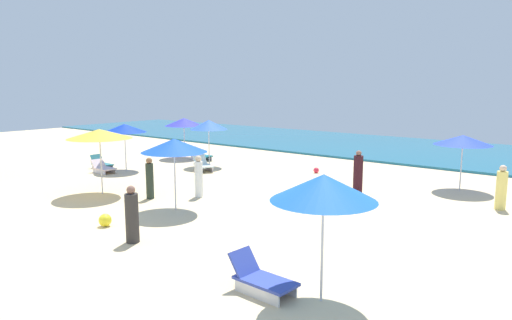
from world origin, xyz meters
TOP-DOWN VIEW (x-y plane):
  - ground_plane at (0.00, 0.00)m, footprint 60.00×60.00m
  - ocean at (0.00, 24.07)m, footprint 60.00×11.85m
  - umbrella_0 at (7.98, 14.08)m, footprint 2.21×2.21m
  - umbrella_1 at (-2.45, 4.70)m, footprint 2.42×2.42m
  - umbrella_2 at (8.82, 2.21)m, footprint 2.04×2.04m
  - lounge_chair_2_0 at (7.68, 1.77)m, footprint 1.44×0.71m
  - umbrella_3 at (1.51, 4.92)m, footprint 2.18×2.18m
  - umbrella_4 at (-5.98, 8.31)m, footprint 2.07×2.07m
  - lounge_chair_4_0 at (-7.34, 7.82)m, footprint 1.25×0.64m
  - lounge_chair_4_1 at (-6.29, 7.23)m, footprint 1.24×0.68m
  - umbrella_5 at (-3.65, 11.70)m, footprint 1.91×1.91m
  - lounge_chair_5_0 at (-2.98, 10.58)m, footprint 1.52×1.18m
  - umbrella_6 at (-6.78, 12.86)m, footprint 2.14×2.14m
  - lounge_chair_6_0 at (-5.42, 12.78)m, footprint 1.44×0.63m
  - beachgoer_0 at (5.07, 11.03)m, footprint 0.45×0.45m
  - beachgoer_1 at (-0.44, 5.39)m, footprint 0.38×0.38m
  - beachgoer_2 at (3.10, 2.01)m, footprint 0.50×0.50m
  - beachgoer_3 at (0.76, 6.72)m, footprint 0.36×0.36m
  - beachgoer_4 at (9.91, 11.90)m, footprint 0.37×0.37m
  - beach_ball_0 at (1.59, 13.61)m, footprint 0.26×0.26m
  - beach_ball_1 at (1.29, 2.36)m, footprint 0.38×0.38m

SIDE VIEW (x-z plane):
  - ground_plane at x=0.00m, z-range 0.00..0.00m
  - ocean at x=0.00m, z-range 0.00..0.12m
  - beach_ball_0 at x=1.59m, z-range 0.00..0.26m
  - beach_ball_1 at x=1.29m, z-range 0.00..0.38m
  - lounge_chair_4_1 at x=-6.29m, z-range -0.07..0.54m
  - lounge_chair_4_0 at x=-7.34m, z-range -0.09..0.58m
  - lounge_chair_6_0 at x=-5.42m, z-range -0.08..0.61m
  - lounge_chair_5_0 at x=-2.98m, z-range -0.07..0.64m
  - lounge_chair_2_0 at x=7.68m, z-range -0.10..0.67m
  - beachgoer_4 at x=9.91m, z-range -0.05..1.46m
  - beachgoer_2 at x=3.10m, z-range -0.06..1.49m
  - beachgoer_1 at x=-0.44m, z-range -0.03..1.50m
  - beachgoer_3 at x=0.76m, z-range -0.04..1.52m
  - beachgoer_0 at x=5.07m, z-range -0.06..1.61m
  - umbrella_0 at x=7.98m, z-range 0.91..3.11m
  - umbrella_6 at x=-6.78m, z-range 0.91..3.18m
  - umbrella_4 at x=-5.98m, z-range 0.93..3.21m
  - umbrella_5 at x=-3.65m, z-range 0.95..3.33m
  - umbrella_3 at x=1.51m, z-range 0.98..3.39m
  - umbrella_2 at x=8.82m, z-range 1.00..3.52m
  - umbrella_1 at x=-2.45m, z-range 1.07..3.57m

